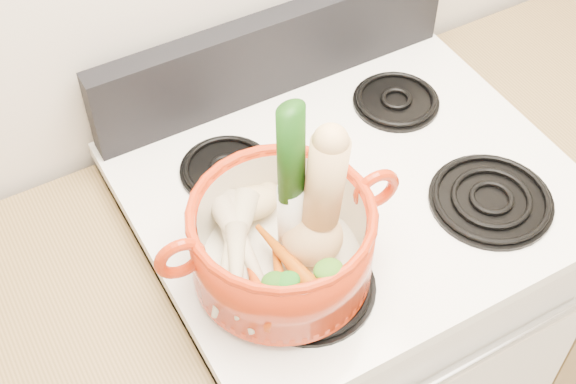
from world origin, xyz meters
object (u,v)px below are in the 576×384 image
stove_body (340,324)px  dutch_oven (282,242)px  squash (314,205)px  leek (292,183)px

stove_body → dutch_oven: size_ratio=3.14×
squash → leek: leek is taller
stove_body → squash: size_ratio=3.65×
stove_body → squash: (-0.17, -0.13, 0.66)m
stove_body → dutch_oven: bearing=-151.7°
dutch_oven → squash: squash is taller
stove_body → dutch_oven: dutch_oven is taller
stove_body → leek: 0.73m
stove_body → squash: 0.70m
dutch_oven → leek: bearing=30.0°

